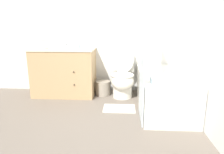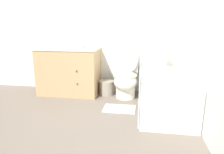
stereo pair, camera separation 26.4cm
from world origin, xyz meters
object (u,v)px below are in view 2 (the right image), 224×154
object	(u,v)px
toilet	(126,78)
hand_towel_folded	(44,46)
soap_dispenser	(93,45)
bathtub	(164,92)
tissue_box	(81,45)
bath_mat	(119,109)
sink_faucet	(72,45)
wastebasket	(107,88)
vanity_cabinet	(69,70)
bath_towel_folded	(160,83)

from	to	relation	value
toilet	hand_towel_folded	bearing A→B (deg)	-175.23
soap_dispenser	bathtub	bearing A→B (deg)	-21.19
hand_towel_folded	soap_dispenser	bearing A→B (deg)	10.49
tissue_box	hand_towel_folded	distance (m)	0.63
tissue_box	bath_mat	bearing A→B (deg)	-40.43
soap_dispenser	hand_towel_folded	world-z (taller)	soap_dispenser
sink_faucet	bathtub	size ratio (longest dim) A/B	0.09
soap_dispenser	hand_towel_folded	size ratio (longest dim) A/B	0.54
bathtub	wastebasket	size ratio (longest dim) A/B	5.74
hand_towel_folded	wastebasket	bearing A→B (deg)	10.42
bath_mat	tissue_box	bearing A→B (deg)	139.57
tissue_box	bath_mat	distance (m)	1.35
wastebasket	vanity_cabinet	bearing A→B (deg)	-178.16
vanity_cabinet	wastebasket	xyz separation A→B (m)	(0.69, 0.02, -0.31)
vanity_cabinet	bath_towel_folded	world-z (taller)	vanity_cabinet
soap_dispenser	wastebasket	bearing A→B (deg)	10.12
vanity_cabinet	soap_dispenser	size ratio (longest dim) A/B	7.45
sink_faucet	toilet	bearing A→B (deg)	-14.06
hand_towel_folded	tissue_box	bearing A→B (deg)	19.51
wastebasket	bath_mat	xyz separation A→B (m)	(0.31, -0.65, -0.12)
sink_faucet	bath_mat	distance (m)	1.57
toilet	bathtub	xyz separation A→B (m)	(0.62, -0.43, -0.08)
sink_faucet	soap_dispenser	distance (m)	0.52
tissue_box	vanity_cabinet	bearing A→B (deg)	-170.40
sink_faucet	tissue_box	size ratio (longest dim) A/B	0.97
sink_faucet	tissue_box	world-z (taller)	sink_faucet
wastebasket	tissue_box	size ratio (longest dim) A/B	1.82
toilet	soap_dispenser	distance (m)	0.81
sink_faucet	bath_towel_folded	xyz separation A→B (m)	(1.54, -1.28, -0.32)
bathtub	bath_mat	distance (m)	0.72
tissue_box	wastebasket	bearing A→B (deg)	-1.91
sink_faucet	bath_mat	world-z (taller)	sink_faucet
bathtub	wastebasket	bearing A→B (deg)	152.66
wastebasket	soap_dispenser	size ratio (longest dim) A/B	1.82
bathtub	soap_dispenser	size ratio (longest dim) A/B	10.45
bath_mat	soap_dispenser	bearing A→B (deg)	131.33
soap_dispenser	bath_towel_folded	xyz separation A→B (m)	(1.07, -1.06, -0.34)
bathtub	hand_towel_folded	bearing A→B (deg)	171.39
toilet	bathtub	world-z (taller)	toilet
vanity_cabinet	bath_mat	distance (m)	1.26
vanity_cabinet	bath_towel_folded	bearing A→B (deg)	-34.94
bath_towel_folded	soap_dispenser	bearing A→B (deg)	135.32
sink_faucet	hand_towel_folded	world-z (taller)	sink_faucet
toilet	vanity_cabinet	bearing A→B (deg)	177.01
sink_faucet	bath_towel_folded	world-z (taller)	sink_faucet
sink_faucet	hand_towel_folded	size ratio (longest dim) A/B	0.53
bathtub	soap_dispenser	bearing A→B (deg)	158.81
sink_faucet	toilet	world-z (taller)	sink_faucet
soap_dispenser	bath_towel_folded	size ratio (longest dim) A/B	0.55
tissue_box	soap_dispenser	bearing A→B (deg)	-12.76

